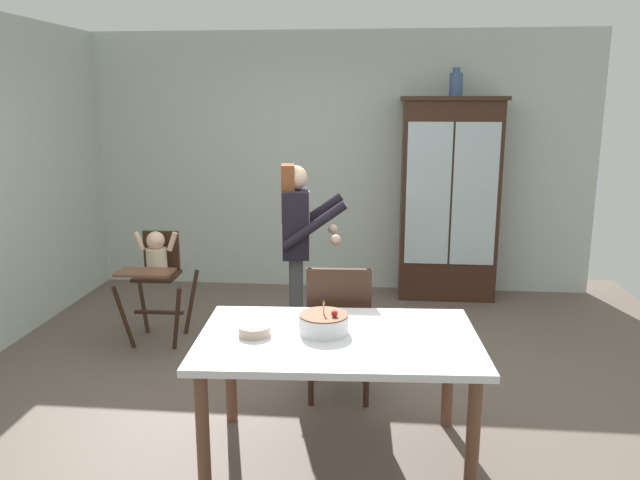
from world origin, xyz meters
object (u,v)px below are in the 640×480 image
Objects in this scene: high_chair_with_toddler at (157,266)px; serving_bowl at (255,330)px; adult_person at (297,237)px; dining_table at (338,351)px; dining_chair_far_side at (339,323)px; ceramic_vase at (456,84)px; birthday_cake at (324,323)px; china_cabinet at (449,199)px.

high_chair_with_toddler reaches higher than serving_bowl.
adult_person is at bearing -9.48° from high_chair_with_toddler.
dining_chair_far_side is (-0.04, 0.70, -0.09)m from dining_table.
dining_chair_far_side is at bearing 59.73° from serving_bowl.
adult_person is at bearing 88.58° from serving_bowl.
ceramic_vase reaches higher than high_chair_with_toddler.
birthday_cake is (-1.01, -3.08, -1.36)m from ceramic_vase.
ceramic_vase is at bearing 11.46° from china_cabinet.
serving_bowl is (-1.39, -3.15, -1.39)m from ceramic_vase.
high_chair_with_toddler is 2.22m from birthday_cake.
ceramic_vase is 2.45m from adult_person.
dining_table is at bearing -106.49° from ceramic_vase.
dining_table is 0.71m from dining_chair_far_side.
ceramic_vase is 1.50× the size of serving_bowl.
high_chair_with_toddler reaches higher than dining_table.
high_chair_with_toddler reaches higher than birthday_cake.
dining_table is (-0.93, -3.12, -1.51)m from ceramic_vase.
high_chair_with_toddler is at bearing -149.71° from ceramic_vase.
china_cabinet is 2.64m from dining_chair_far_side.
dining_chair_far_side is at bearing -32.05° from high_chair_with_toddler.
birthday_cake is 0.29× the size of dining_chair_far_side.
ceramic_vase is 3.71m from serving_bowl.
birthday_cake is at bearing -47.33° from high_chair_with_toddler.
dining_table is 8.86× the size of serving_bowl.
dining_chair_far_side is at bearing 93.28° from dining_table.
dining_chair_far_side is (0.42, 0.72, -0.21)m from serving_bowl.
china_cabinet is at bearing 72.12° from birthday_cake.
china_cabinet is at bearing 73.79° from dining_table.
china_cabinet reaches higher than dining_table.
adult_person reaches higher than serving_bowl.
birthday_cake is at bearing -107.88° from china_cabinet.
birthday_cake reaches higher than serving_bowl.
ceramic_vase reaches higher than dining_table.
china_cabinet is at bearing -46.58° from adult_person.
dining_table is at bearing -106.21° from china_cabinet.
serving_bowl is at bearing -113.52° from china_cabinet.
dining_table is 5.70× the size of birthday_cake.
dining_chair_far_side is (0.04, 0.65, -0.24)m from birthday_cake.
dining_chair_far_side is at bearing -161.06° from adult_person.
dining_chair_far_side reaches higher than serving_bowl.
ceramic_vase reaches higher than adult_person.
birthday_cake is (1.54, -1.59, 0.14)m from high_chair_with_toddler.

